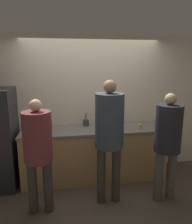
% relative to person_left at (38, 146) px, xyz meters
% --- Properties ---
extents(ground_plane, '(14.00, 14.00, 0.00)m').
position_rel_person_left_xyz_m(ground_plane, '(0.89, 0.47, -0.99)').
color(ground_plane, '#4C4238').
extents(wall_back, '(5.20, 0.06, 2.60)m').
position_rel_person_left_xyz_m(wall_back, '(0.89, 1.22, 0.31)').
color(wall_back, beige).
rests_on(wall_back, ground_plane).
extents(counter, '(2.56, 0.73, 0.94)m').
position_rel_person_left_xyz_m(counter, '(0.89, 0.87, -0.52)').
color(counter, tan).
rests_on(counter, ground_plane).
extents(person_left, '(0.38, 0.38, 1.63)m').
position_rel_person_left_xyz_m(person_left, '(0.00, 0.00, 0.00)').
color(person_left, '#38332D').
rests_on(person_left, ground_plane).
extents(person_center, '(0.41, 0.41, 1.86)m').
position_rel_person_left_xyz_m(person_center, '(1.00, 0.09, 0.16)').
color(person_center, '#38332D').
rests_on(person_center, ground_plane).
extents(person_right, '(0.38, 0.38, 1.67)m').
position_rel_person_left_xyz_m(person_right, '(1.86, 0.00, 0.02)').
color(person_right, '#4C4742').
rests_on(person_right, ground_plane).
extents(fruit_bowl, '(0.28, 0.28, 0.14)m').
position_rel_person_left_xyz_m(fruit_bowl, '(1.25, 0.78, 0.00)').
color(fruit_bowl, '#4C3323').
rests_on(fruit_bowl, counter).
extents(utensil_crock, '(0.11, 0.11, 0.25)m').
position_rel_person_left_xyz_m(utensil_crock, '(0.77, 1.05, 0.01)').
color(utensil_crock, '#3D424C').
rests_on(utensil_crock, counter).
extents(bottle_dark, '(0.07, 0.07, 0.25)m').
position_rel_person_left_xyz_m(bottle_dark, '(0.12, 0.91, 0.05)').
color(bottle_dark, '#333338').
rests_on(bottle_dark, counter).
extents(bottle_amber, '(0.05, 0.05, 0.17)m').
position_rel_person_left_xyz_m(bottle_amber, '(1.27, 1.12, 0.02)').
color(bottle_amber, brown).
rests_on(bottle_amber, counter).
extents(cup_yellow, '(0.08, 0.08, 0.08)m').
position_rel_person_left_xyz_m(cup_yellow, '(1.70, 0.73, -0.01)').
color(cup_yellow, gold).
rests_on(cup_yellow, counter).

